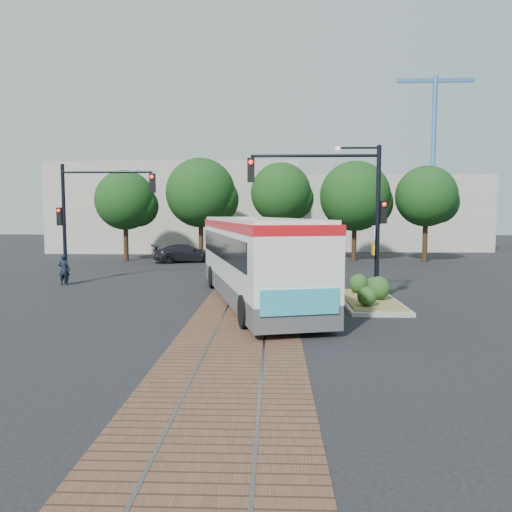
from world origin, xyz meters
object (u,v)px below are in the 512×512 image
object	(u,v)px
signal_pole_left	(86,207)
parked_car	(185,253)
city_bus	(255,255)
officer	(64,270)
signal_pole_main	(346,198)
traffic_island	(369,295)

from	to	relation	value
signal_pole_left	parked_car	distance (m)	11.99
city_bus	officer	world-z (taller)	city_bus
city_bus	signal_pole_main	size ratio (longest dim) A/B	2.15
city_bus	parked_car	world-z (taller)	city_bus
signal_pole_left	officer	xyz separation A→B (m)	(-1.03, -0.43, -3.09)
signal_pole_main	signal_pole_left	size ratio (longest dim) A/B	1.00
city_bus	signal_pole_main	distance (m)	4.28
signal_pole_main	signal_pole_left	xyz separation A→B (m)	(-12.23, 4.80, -0.29)
parked_car	signal_pole_left	bearing A→B (deg)	145.30
signal_pole_main	officer	distance (m)	14.37
traffic_island	signal_pole_main	xyz separation A→B (m)	(-0.96, 0.09, 3.83)
traffic_island	officer	xyz separation A→B (m)	(-14.22, 4.47, 0.45)
signal_pole_left	traffic_island	bearing A→B (deg)	-20.36
signal_pole_main	signal_pole_left	world-z (taller)	signal_pole_main
parked_car	signal_pole_main	bearing A→B (deg)	-169.90
signal_pole_left	parked_car	xyz separation A→B (m)	(2.91, 11.19, -3.18)
city_bus	signal_pole_left	bearing A→B (deg)	137.89
signal_pole_left	parked_car	size ratio (longest dim) A/B	1.28
traffic_island	officer	distance (m)	14.91
signal_pole_left	city_bus	bearing A→B (deg)	-28.31
signal_pole_main	parked_car	size ratio (longest dim) A/B	1.28
officer	signal_pole_main	bearing A→B (deg)	158.78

